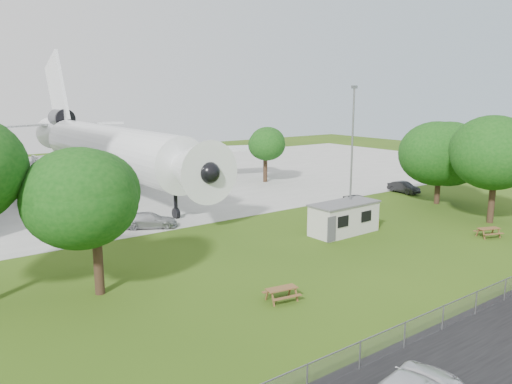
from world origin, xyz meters
TOP-DOWN VIEW (x-y plane):
  - ground at (0.00, 0.00)m, footprint 160.00×160.00m
  - concrete_apron at (0.00, 38.00)m, footprint 120.00×46.00m
  - airliner at (-2.00, 35.86)m, footprint 46.36×47.73m
  - site_cabin at (6.90, 5.62)m, footprint 6.78×2.83m
  - picnic_west at (-6.10, -2.01)m, footprint 2.02×1.78m
  - picnic_east at (15.48, -2.24)m, footprint 2.20×2.02m
  - fence at (0.00, -9.50)m, footprint 58.00×0.04m
  - lamp_mast at (8.20, 6.20)m, footprint 0.16×0.16m
  - tree_west_small at (-13.98, 5.09)m, footprint 6.91×6.91m
  - tree_east_front at (20.07, 0.13)m, footprint 8.05×8.05m
  - tree_east_back at (23.22, 7.72)m, footprint 8.37×8.37m
  - tree_far_apron at (16.59, 28.94)m, footprint 5.88×5.88m
  - car_ne_hatch at (14.81, 11.00)m, footprint 2.13×4.18m
  - car_ne_sedan at (25.10, 13.39)m, footprint 1.69×4.07m
  - car_apron_van at (-5.44, 16.77)m, footprint 4.98×3.87m

SIDE VIEW (x-z plane):
  - ground at x=0.00m, z-range 0.00..0.00m
  - picnic_west at x=-6.10m, z-range -0.38..0.38m
  - picnic_east at x=15.48m, z-range -0.38..0.38m
  - fence at x=0.00m, z-range -0.65..0.65m
  - concrete_apron at x=0.00m, z-range 0.00..0.03m
  - car_ne_sedan at x=25.10m, z-range 0.00..1.31m
  - car_apron_van at x=-5.44m, z-range 0.00..1.35m
  - car_ne_hatch at x=14.81m, z-range 0.00..1.36m
  - site_cabin at x=6.90m, z-range 0.00..2.62m
  - airliner at x=-2.00m, z-range -3.57..14.11m
  - tree_far_apron at x=16.59m, z-range 1.19..9.47m
  - tree_east_back at x=23.22m, z-range 0.58..10.12m
  - tree_west_small at x=-13.98m, z-range 1.07..10.15m
  - lamp_mast at x=8.20m, z-range 0.00..12.00m
  - tree_east_front at x=20.07m, z-range 1.09..11.33m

